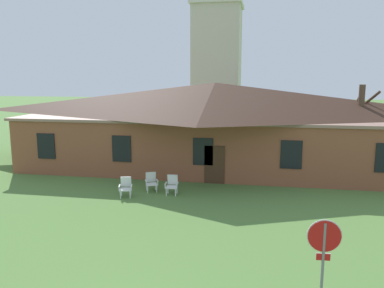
{
  "coord_description": "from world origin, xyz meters",
  "views": [
    {
      "loc": [
        3.17,
        -6.5,
        5.77
      ],
      "look_at": [
        0.39,
        8.54,
        3.11
      ],
      "focal_mm": 36.3,
      "sensor_mm": 36.0,
      "label": 1
    }
  ],
  "objects_px": {
    "stop_sign": "(324,250)",
    "lawn_chair_near_door": "(151,181)",
    "lawn_chair_left_end": "(172,184)",
    "lawn_chair_by_porch": "(126,186)"
  },
  "relations": [
    {
      "from": "stop_sign",
      "to": "lawn_chair_near_door",
      "type": "bearing_deg",
      "value": 126.39
    },
    {
      "from": "lawn_chair_near_door",
      "to": "lawn_chair_left_end",
      "type": "height_order",
      "value": "same"
    },
    {
      "from": "lawn_chair_by_porch",
      "to": "stop_sign",
      "type": "bearing_deg",
      "value": -46.53
    },
    {
      "from": "stop_sign",
      "to": "lawn_chair_near_door",
      "type": "height_order",
      "value": "stop_sign"
    },
    {
      "from": "lawn_chair_by_porch",
      "to": "lawn_chair_left_end",
      "type": "bearing_deg",
      "value": 20.2
    },
    {
      "from": "lawn_chair_by_porch",
      "to": "lawn_chair_left_end",
      "type": "distance_m",
      "value": 2.27
    },
    {
      "from": "stop_sign",
      "to": "lawn_chair_near_door",
      "type": "distance_m",
      "value": 11.92
    },
    {
      "from": "stop_sign",
      "to": "lawn_chair_left_end",
      "type": "bearing_deg",
      "value": 122.46
    },
    {
      "from": "lawn_chair_near_door",
      "to": "lawn_chair_left_end",
      "type": "xyz_separation_m",
      "value": [
        1.17,
        -0.33,
        0.0
      ]
    },
    {
      "from": "stop_sign",
      "to": "lawn_chair_by_porch",
      "type": "distance_m",
      "value": 11.68
    }
  ]
}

